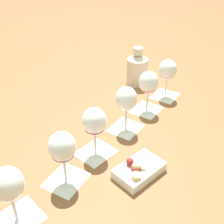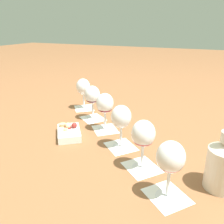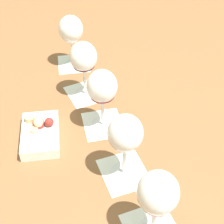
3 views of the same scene
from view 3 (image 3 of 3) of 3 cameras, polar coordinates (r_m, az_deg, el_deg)
ground_plane at (r=0.86m, az=-0.05°, el=-5.77°), size 8.00×8.00×0.00m
tasting_card_2 at (r=0.80m, az=2.00°, el=-9.96°), size 0.15×0.15×0.00m
tasting_card_3 at (r=0.92m, az=-1.52°, el=-2.03°), size 0.15×0.15×0.00m
tasting_card_4 at (r=1.02m, az=-4.41°, el=3.14°), size 0.15×0.15×0.00m
tasting_card_5 at (r=1.16m, az=-6.39°, el=8.01°), size 0.15×0.15×0.00m
wine_glass_1 at (r=0.63m, az=7.59°, el=-13.62°), size 0.08×0.08×0.17m
wine_glass_2 at (r=0.72m, az=2.22°, el=-4.06°), size 0.08×0.08×0.17m
wine_glass_3 at (r=0.84m, az=-1.65°, el=3.81°), size 0.08×0.08×0.17m
wine_glass_4 at (r=0.96m, az=-4.76°, el=8.68°), size 0.08×0.08×0.17m
wine_glass_5 at (r=1.10m, az=-6.84°, el=13.11°), size 0.08×0.08×0.17m
snack_dish at (r=0.89m, az=-11.82°, el=-3.47°), size 0.17×0.16×0.06m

